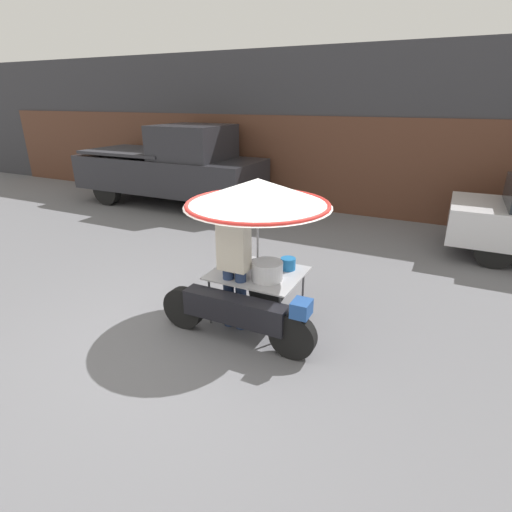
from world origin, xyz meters
name	(u,v)px	position (x,y,z in m)	size (l,w,h in m)	color
ground_plane	(189,338)	(0.00, 0.00, 0.00)	(36.00, 36.00, 0.00)	slate
shopfront_building	(349,131)	(0.00, 7.67, 1.98)	(28.00, 2.06, 3.99)	#38383D
vendor_motorcycle_cart	(256,215)	(0.56, 0.78, 1.48)	(2.07, 1.84, 1.91)	black
vendor_person	(234,261)	(0.39, 0.52, 0.93)	(0.38, 0.22, 1.66)	navy
pickup_truck	(173,167)	(-4.25, 5.47, 1.05)	(5.26, 1.93, 2.18)	black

